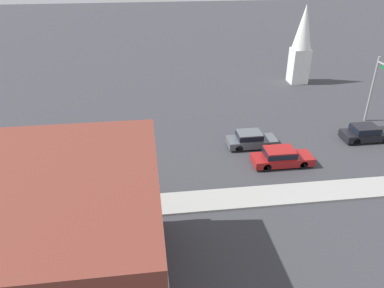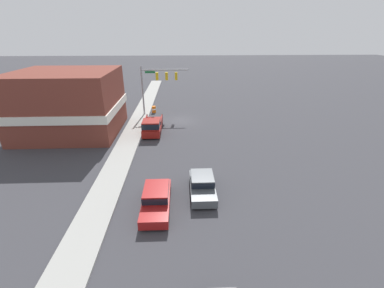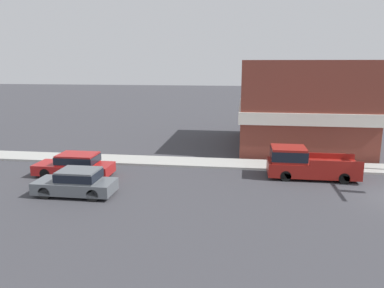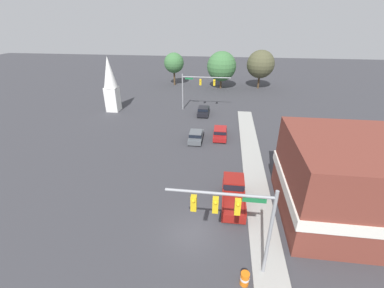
% 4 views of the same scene
% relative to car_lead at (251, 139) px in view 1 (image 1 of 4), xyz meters
% --- Properties ---
extents(ground_plane, '(200.00, 200.00, 0.00)m').
position_rel_car_lead_xyz_m(ground_plane, '(1.70, -17.15, -0.75)').
color(ground_plane, '#38383D').
extents(sidewalk_curb, '(2.40, 60.00, 0.14)m').
position_rel_car_lead_xyz_m(sidewalk_curb, '(7.40, -17.15, -0.68)').
color(sidewalk_curb, '#9E9E99').
rests_on(sidewalk_curb, ground).
extents(car_lead, '(1.81, 4.26, 1.43)m').
position_rel_car_lead_xyz_m(car_lead, '(0.00, 0.00, 0.00)').
color(car_lead, black).
rests_on(car_lead, ground).
extents(car_second_ahead, '(1.90, 4.44, 1.42)m').
position_rel_car_lead_xyz_m(car_second_ahead, '(0.10, 10.71, -0.00)').
color(car_second_ahead, black).
rests_on(car_second_ahead, ground).
extents(car_oncoming, '(1.85, 4.84, 1.45)m').
position_rel_car_lead_xyz_m(car_oncoming, '(3.31, 1.60, 0.01)').
color(car_oncoming, black).
rests_on(car_oncoming, ground).
extents(pickup_truck_parked, '(2.06, 5.45, 1.92)m').
position_rel_car_lead_xyz_m(pickup_truck_parked, '(4.97, -12.55, 0.19)').
color(pickup_truck_parked, black).
rests_on(pickup_truck_parked, ground).
extents(corner_brick_building, '(11.33, 10.19, 7.21)m').
position_rel_car_lead_xyz_m(corner_brick_building, '(14.62, -13.51, 2.79)').
color(corner_brick_building, brown).
rests_on(corner_brick_building, ground).
extents(church_steeple, '(2.39, 2.39, 9.68)m').
position_rel_car_lead_xyz_m(church_steeple, '(-16.46, 10.73, 4.32)').
color(church_steeple, white).
rests_on(church_steeple, ground).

